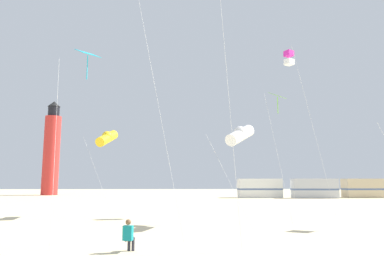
{
  "coord_description": "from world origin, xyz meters",
  "views": [
    {
      "loc": [
        0.35,
        -6.23,
        2.55
      ],
      "look_at": [
        0.84,
        10.65,
        5.04
      ],
      "focal_mm": 33.29,
      "sensor_mm": 36.0,
      "label": 1
    }
  ],
  "objects": [
    {
      "name": "lighthouse_distant",
      "position": [
        -22.87,
        57.82,
        7.84
      ],
      "size": [
        2.8,
        2.8,
        16.8
      ],
      "color": "red",
      "rests_on": "ground"
    },
    {
      "name": "kite_tube_white",
      "position": [
        3.75,
        14.16,
        5.19
      ],
      "size": [
        3.04,
        3.21,
        5.89
      ],
      "color": "silver",
      "rests_on": "ground"
    },
    {
      "name": "rv_van_tan",
      "position": [
        27.8,
        46.8,
        1.39
      ],
      "size": [
        6.5,
        2.51,
        2.8
      ],
      "rotation": [
        0.0,
        0.0,
        0.03
      ],
      "color": "#C6B28C",
      "rests_on": "ground"
    },
    {
      "name": "kite_diamond_cyan",
      "position": [
        -3.91,
        9.02,
        7.82
      ],
      "size": [
        2.1,
        2.15,
        8.34
      ],
      "color": "silver",
      "rests_on": "ground"
    },
    {
      "name": "kite_diamond_lime",
      "position": [
        6.54,
        16.09,
        7.7
      ],
      "size": [
        1.56,
        1.56,
        8.21
      ],
      "color": "silver",
      "rests_on": "ground"
    },
    {
      "name": "kite_flyer_standing",
      "position": [
        -1.55,
        7.08,
        0.61
      ],
      "size": [
        0.41,
        0.55,
        1.16
      ],
      "rotation": [
        0.0,
        0.0,
        2.92
      ],
      "color": "#147F84",
      "rests_on": "ground"
    },
    {
      "name": "rv_van_silver",
      "position": [
        19.77,
        45.89,
        1.39
      ],
      "size": [
        6.52,
        2.56,
        2.8
      ],
      "rotation": [
        0.0,
        0.0,
        -0.04
      ],
      "color": "#B7BABF",
      "rests_on": "ground"
    },
    {
      "name": "kite_tube_gold",
      "position": [
        -5.15,
        19.95,
        5.66
      ],
      "size": [
        2.4,
        2.79,
        6.36
      ],
      "color": "silver",
      "rests_on": "ground"
    },
    {
      "name": "kite_box_magenta",
      "position": [
        8.84,
        20.58,
        12.13
      ],
      "size": [
        3.46,
        3.19,
        12.74
      ],
      "color": "silver",
      "rests_on": "ground"
    },
    {
      "name": "rv_van_white",
      "position": [
        12.06,
        47.4,
        1.39
      ],
      "size": [
        6.48,
        2.44,
        2.8
      ],
      "rotation": [
        0.0,
        0.0,
        0.02
      ],
      "color": "white",
      "rests_on": "ground"
    }
  ]
}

